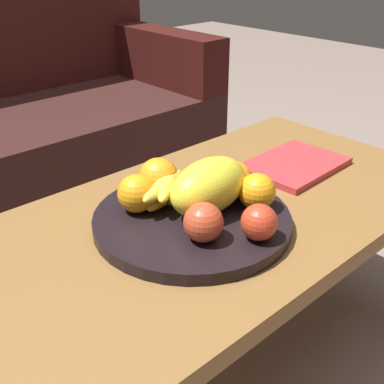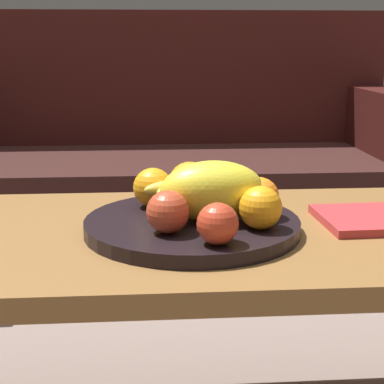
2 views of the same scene
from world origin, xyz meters
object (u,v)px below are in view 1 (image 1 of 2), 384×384
Objects in this scene: orange_front at (137,193)px; fruit_bowl at (192,220)px; orange_right at (235,179)px; banana_bunch at (169,191)px; magazine at (294,165)px; apple_front at (259,222)px; apple_left at (203,222)px; orange_back at (257,192)px; coffee_table at (204,233)px; melon_large_front at (209,186)px; orange_left at (159,177)px.

fruit_bowl is at bearing -50.87° from orange_front.
orange_right is 0.14m from banana_bunch.
fruit_bowl is 0.38m from magazine.
apple_left is (-0.08, 0.06, 0.00)m from apple_front.
banana_bunch is at bearing 172.29° from magazine.
orange_back is at bearing -40.31° from orange_front.
orange_back is (0.06, -0.08, 0.11)m from coffee_table.
coffee_table is 4.82× the size of magazine.
melon_large_front is 2.53× the size of orange_back.
orange_right is (0.12, 0.00, 0.05)m from fruit_bowl.
fruit_bowl is 5.10× the size of orange_front.
melon_large_front is at bearing 87.45° from apple_front.
orange_front is 1.14× the size of apple_front.
magazine is (0.26, 0.10, -0.05)m from orange_back.
coffee_table is at bearing -30.34° from orange_front.
orange_back is 1.10× the size of apple_front.
orange_back is 0.11m from apple_front.
fruit_bowl is 0.08m from banana_bunch.
orange_right is at bearing -23.97° from orange_front.
fruit_bowl is at bearing -162.80° from coffee_table.
orange_left is at bearing 75.00° from apple_left.
coffee_table is 0.13m from orange_right.
orange_front reaches higher than banana_bunch.
coffee_table is 14.35× the size of orange_left.
melon_large_front reaches higher than coffee_table.
apple_left reaches higher than fruit_bowl.
orange_front reaches higher than orange_right.
orange_left is 0.34× the size of magazine.
orange_front is 0.25m from apple_front.
orange_right is (0.07, -0.02, 0.11)m from coffee_table.
fruit_bowl is 5.25× the size of orange_right.
orange_right is at bearing -11.98° from coffee_table.
melon_large_front is 0.10m from orange_back.
apple_front is 0.39m from magazine.
apple_front is 0.39× the size of banana_bunch.
melon_large_front is 1.09× the size of banana_bunch.
orange_right and orange_back have the same top height.
banana_bunch is (-0.13, 0.07, -0.01)m from orange_right.
melon_large_front is 2.26× the size of orange_left.
orange_right reaches higher than fruit_bowl.
apple_front is (0.03, -0.15, 0.05)m from fruit_bowl.
magazine is (0.42, 0.11, -0.05)m from apple_left.
orange_right reaches higher than magazine.
melon_large_front is 0.35m from magazine.
orange_back is (-0.01, -0.07, -0.00)m from orange_right.
apple_front is at bearing -92.55° from melon_large_front.
magazine is (0.33, 0.01, 0.06)m from coffee_table.
coffee_table is at bearing 126.51° from orange_back.
orange_back is at bearing -53.49° from coffee_table.
magazine is at bearing 2.39° from coffee_table.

